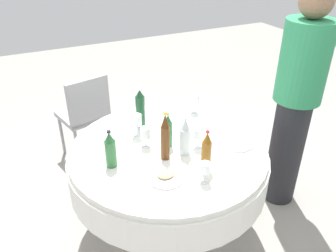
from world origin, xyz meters
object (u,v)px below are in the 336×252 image
object	(u,v)px
wine_glass_south	(194,101)
bottle_green_north	(168,131)
dining_table	(168,165)
bottle_green_left	(110,150)
wine_glass_rear	(145,134)
wine_glass_front	(205,169)
bottle_amber_far	(206,152)
wine_glass_left	(198,133)
wine_glass_near	(137,121)
plate_front	(236,142)
chair_rear	(85,112)
plate_inner	(166,176)
bottle_clear_rear	(185,137)
bottle_dark_green_south	(140,109)
bottle_brown_west	(165,137)
person_north	(296,101)

from	to	relation	value
wine_glass_south	bottle_green_north	bearing A→B (deg)	40.85
dining_table	bottle_green_left	size ratio (longest dim) A/B	5.42
wine_glass_rear	wine_glass_front	size ratio (longest dim) A/B	1.09
bottle_amber_far	wine_glass_left	size ratio (longest dim) A/B	1.88
bottle_amber_far	bottle_green_left	bearing A→B (deg)	-29.73
wine_glass_near	wine_glass_front	xyz separation A→B (m)	(-0.16, 0.64, -0.02)
bottle_amber_far	wine_glass_near	world-z (taller)	bottle_amber_far
dining_table	bottle_green_north	size ratio (longest dim) A/B	5.45
plate_front	chair_rear	distance (m)	1.54
chair_rear	bottle_green_left	bearing A→B (deg)	-108.88
bottle_green_north	plate_inner	world-z (taller)	bottle_green_north
bottle_amber_far	bottle_green_left	size ratio (longest dim) A/B	1.09
dining_table	bottle_clear_rear	distance (m)	0.30
wine_glass_front	plate_front	xyz separation A→B (m)	(-0.40, -0.25, -0.08)
bottle_dark_green_south	chair_rear	distance (m)	0.94
dining_table	plate_inner	xyz separation A→B (m)	(0.15, 0.28, 0.16)
bottle_green_north	wine_glass_left	xyz separation A→B (m)	(-0.17, 0.10, -0.01)
bottle_dark_green_south	plate_front	world-z (taller)	bottle_dark_green_south
plate_inner	bottle_brown_west	bearing A→B (deg)	-115.17
bottle_brown_west	bottle_green_left	bearing A→B (deg)	-12.31
bottle_green_left	wine_glass_rear	size ratio (longest dim) A/B	1.76
bottle_clear_rear	wine_glass_south	xyz separation A→B (m)	(-0.34, -0.47, -0.02)
wine_glass_south	bottle_clear_rear	bearing A→B (deg)	54.22
dining_table	plate_front	bearing A→B (deg)	159.83
bottle_amber_far	bottle_clear_rear	size ratio (longest dim) A/B	1.02
dining_table	wine_glass_near	bearing A→B (deg)	-61.38
dining_table	wine_glass_south	bearing A→B (deg)	-138.31
bottle_amber_far	dining_table	bearing A→B (deg)	-72.71
bottle_clear_rear	chair_rear	world-z (taller)	bottle_clear_rear
wine_glass_front	chair_rear	size ratio (longest dim) A/B	0.15
wine_glass_left	wine_glass_rear	xyz separation A→B (m)	(0.31, -0.16, -0.01)
bottle_clear_rear	plate_inner	distance (m)	0.30
bottle_brown_west	wine_glass_south	distance (m)	0.67
bottle_green_north	bottle_clear_rear	size ratio (longest dim) A/B	0.93
bottle_amber_far	bottle_green_left	world-z (taller)	bottle_amber_far
dining_table	bottle_dark_green_south	xyz separation A→B (m)	(0.05, -0.35, 0.29)
bottle_amber_far	wine_glass_left	bearing A→B (deg)	-109.16
bottle_green_north	wine_glass_left	world-z (taller)	bottle_green_north
bottle_brown_west	wine_glass_near	size ratio (longest dim) A/B	2.03
bottle_clear_rear	plate_front	bearing A→B (deg)	172.33
bottle_green_north	plate_inner	size ratio (longest dim) A/B	1.09
wine_glass_left	wine_glass_front	xyz separation A→B (m)	(0.15, 0.33, -0.02)
dining_table	wine_glass_south	size ratio (longest dim) A/B	8.97
wine_glass_left	bottle_green_left	bearing A→B (deg)	-5.02
bottle_dark_green_south	bottle_clear_rear	size ratio (longest dim) A/B	1.13
bottle_green_left	bottle_amber_far	bearing A→B (deg)	150.27
bottle_dark_green_south	wine_glass_south	bearing A→B (deg)	-178.23
wine_glass_left	person_north	bearing A→B (deg)	-179.89
bottle_green_north	bottle_brown_west	distance (m)	0.15
dining_table	chair_rear	bearing A→B (deg)	-76.63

